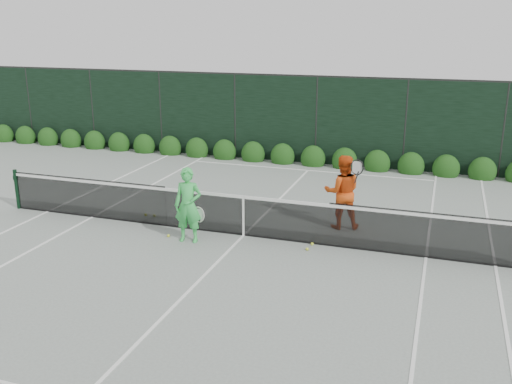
% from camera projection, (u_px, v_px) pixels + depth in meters
% --- Properties ---
extents(ground, '(80.00, 80.00, 0.00)m').
position_uv_depth(ground, '(244.00, 236.00, 13.34)').
color(ground, gray).
rests_on(ground, ground).
extents(tennis_net, '(12.90, 0.10, 1.07)m').
position_uv_depth(tennis_net, '(242.00, 214.00, 13.19)').
color(tennis_net, black).
rests_on(tennis_net, ground).
extents(player_woman, '(0.69, 0.49, 1.72)m').
position_uv_depth(player_woman, '(188.00, 205.00, 12.77)').
color(player_woman, green).
rests_on(player_woman, ground).
extents(player_man, '(1.03, 0.90, 1.80)m').
position_uv_depth(player_man, '(342.00, 192.00, 13.61)').
color(player_man, '#D74912').
rests_on(player_man, ground).
extents(court_lines, '(11.03, 23.83, 0.01)m').
position_uv_depth(court_lines, '(244.00, 235.00, 13.34)').
color(court_lines, white).
rests_on(court_lines, ground).
extents(windscreen_fence, '(32.00, 21.07, 3.06)m').
position_uv_depth(windscreen_fence, '(193.00, 209.00, 10.44)').
color(windscreen_fence, black).
rests_on(windscreen_fence, ground).
extents(hedge_row, '(31.66, 0.65, 0.94)m').
position_uv_depth(hedge_row, '(313.00, 159.00, 19.76)').
color(hedge_row, '#123D10').
rests_on(hedge_row, ground).
extents(tennis_balls, '(4.59, 1.25, 0.07)m').
position_uv_depth(tennis_balls, '(213.00, 231.00, 13.54)').
color(tennis_balls, yellow).
rests_on(tennis_balls, ground).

